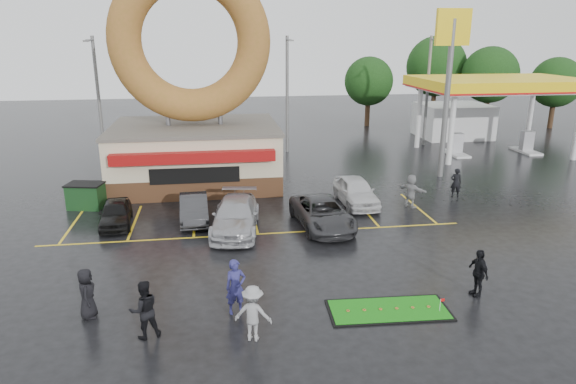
{
  "coord_description": "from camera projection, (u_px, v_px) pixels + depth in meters",
  "views": [
    {
      "loc": [
        -1.92,
        -19.21,
        9.04
      ],
      "look_at": [
        1.36,
        2.84,
        2.2
      ],
      "focal_mm": 32.0,
      "sensor_mm": 36.0,
      "label": 1
    }
  ],
  "objects": [
    {
      "name": "ground",
      "position": [
        265.0,
        264.0,
        21.09
      ],
      "size": [
        120.0,
        120.0,
        0.0
      ],
      "primitive_type": "plane",
      "color": "black",
      "rests_on": "ground"
    },
    {
      "name": "donut_shop",
      "position": [
        194.0,
        112.0,
        31.62
      ],
      "size": [
        10.2,
        8.7,
        13.5
      ],
      "color": "#472B19",
      "rests_on": "ground"
    },
    {
      "name": "gas_station",
      "position": [
        477.0,
        102.0,
        42.62
      ],
      "size": [
        12.3,
        13.65,
        5.9
      ],
      "color": "silver",
      "rests_on": "ground"
    },
    {
      "name": "shell_sign",
      "position": [
        450.0,
        63.0,
        32.1
      ],
      "size": [
        2.2,
        0.36,
        10.6
      ],
      "color": "slate",
      "rests_on": "ground"
    },
    {
      "name": "streetlight_left",
      "position": [
        98.0,
        96.0,
        37.11
      ],
      "size": [
        0.4,
        2.21,
        9.0
      ],
      "color": "slate",
      "rests_on": "ground"
    },
    {
      "name": "streetlight_mid",
      "position": [
        287.0,
        92.0,
        40.03
      ],
      "size": [
        0.4,
        2.21,
        9.0
      ],
      "color": "slate",
      "rests_on": "ground"
    },
    {
      "name": "streetlight_right",
      "position": [
        428.0,
        88.0,
        42.67
      ],
      "size": [
        0.4,
        2.21,
        9.0
      ],
      "color": "slate",
      "rests_on": "ground"
    },
    {
      "name": "tree_far_a",
      "position": [
        490.0,
        75.0,
        51.6
      ],
      "size": [
        5.6,
        5.6,
        8.0
      ],
      "color": "#332114",
      "rests_on": "ground"
    },
    {
      "name": "tree_far_b",
      "position": [
        556.0,
        82.0,
        50.74
      ],
      "size": [
        4.9,
        4.9,
        7.0
      ],
      "color": "#332114",
      "rests_on": "ground"
    },
    {
      "name": "tree_far_c",
      "position": [
        436.0,
        66.0,
        54.63
      ],
      "size": [
        6.3,
        6.3,
        9.0
      ],
      "color": "#332114",
      "rests_on": "ground"
    },
    {
      "name": "tree_far_d",
      "position": [
        369.0,
        81.0,
        51.99
      ],
      "size": [
        4.9,
        4.9,
        7.0
      ],
      "color": "#332114",
      "rests_on": "ground"
    },
    {
      "name": "car_black",
      "position": [
        116.0,
        213.0,
        25.32
      ],
      "size": [
        1.8,
        3.78,
        1.25
      ],
      "primitive_type": "imported",
      "rotation": [
        0.0,
        0.0,
        0.09
      ],
      "color": "black",
      "rests_on": "ground"
    },
    {
      "name": "car_dgrey",
      "position": [
        194.0,
        208.0,
        25.91
      ],
      "size": [
        1.54,
        3.99,
        1.3
      ],
      "primitive_type": "imported",
      "rotation": [
        0.0,
        0.0,
        0.04
      ],
      "color": "#2C2B2E",
      "rests_on": "ground"
    },
    {
      "name": "car_silver",
      "position": [
        236.0,
        216.0,
        24.54
      ],
      "size": [
        2.81,
        5.45,
        1.51
      ],
      "primitive_type": "imported",
      "rotation": [
        0.0,
        0.0,
        -0.14
      ],
      "color": "#A9A8AE",
      "rests_on": "ground"
    },
    {
      "name": "car_grey",
      "position": [
        322.0,
        213.0,
        25.04
      ],
      "size": [
        2.77,
        5.24,
        1.4
      ],
      "primitive_type": "imported",
      "rotation": [
        0.0,
        0.0,
        0.09
      ],
      "color": "#333335",
      "rests_on": "ground"
    },
    {
      "name": "car_white",
      "position": [
        356.0,
        191.0,
        28.36
      ],
      "size": [
        1.88,
        4.49,
        1.52
      ],
      "primitive_type": "imported",
      "rotation": [
        0.0,
        0.0,
        0.02
      ],
      "color": "silver",
      "rests_on": "ground"
    },
    {
      "name": "person_blue",
      "position": [
        236.0,
        287.0,
        17.18
      ],
      "size": [
        0.79,
        0.61,
        1.92
      ],
      "primitive_type": "imported",
      "rotation": [
        0.0,
        0.0,
        0.24
      ],
      "color": "navy",
      "rests_on": "ground"
    },
    {
      "name": "person_blackjkt",
      "position": [
        144.0,
        310.0,
        15.77
      ],
      "size": [
        1.11,
        0.98,
        1.9
      ],
      "primitive_type": "imported",
      "rotation": [
        0.0,
        0.0,
        3.47
      ],
      "color": "black",
      "rests_on": "ground"
    },
    {
      "name": "person_hoodie",
      "position": [
        253.0,
        313.0,
        15.66
      ],
      "size": [
        1.31,
        0.99,
        1.8
      ],
      "primitive_type": "imported",
      "rotation": [
        0.0,
        0.0,
        2.84
      ],
      "color": "gray",
      "rests_on": "ground"
    },
    {
      "name": "person_bystander",
      "position": [
        87.0,
        293.0,
        16.92
      ],
      "size": [
        0.63,
        0.9,
        1.74
      ],
      "primitive_type": "imported",
      "rotation": [
        0.0,
        0.0,
        1.66
      ],
      "color": "black",
      "rests_on": "ground"
    },
    {
      "name": "person_cameraman",
      "position": [
        478.0,
        273.0,
        18.38
      ],
      "size": [
        0.56,
        1.08,
        1.77
      ],
      "primitive_type": "imported",
      "rotation": [
        0.0,
        0.0,
        -1.45
      ],
      "color": "black",
      "rests_on": "ground"
    },
    {
      "name": "person_walker_near",
      "position": [
        411.0,
        191.0,
        27.9
      ],
      "size": [
        1.43,
        1.7,
        1.84
      ],
      "primitive_type": "imported",
      "rotation": [
        0.0,
        0.0,
        2.19
      ],
      "color": "gray",
      "rests_on": "ground"
    },
    {
      "name": "person_walker_far",
      "position": [
        456.0,
        183.0,
        29.66
      ],
      "size": [
        0.72,
        0.57,
        1.72
      ],
      "primitive_type": "imported",
      "rotation": [
        0.0,
        0.0,
        2.86
      ],
      "color": "black",
      "rests_on": "ground"
    },
    {
      "name": "dumpster",
      "position": [
        86.0,
        196.0,
        27.83
      ],
      "size": [
        2.02,
        1.56,
        1.3
      ],
      "primitive_type": "cube",
      "rotation": [
        0.0,
        0.0,
        -0.22
      ],
      "color": "#19411C",
      "rests_on": "ground"
    },
    {
      "name": "putting_green",
      "position": [
        389.0,
        310.0,
        17.54
      ],
      "size": [
        4.23,
        2.0,
        0.52
      ],
      "color": "black",
      "rests_on": "ground"
    }
  ]
}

